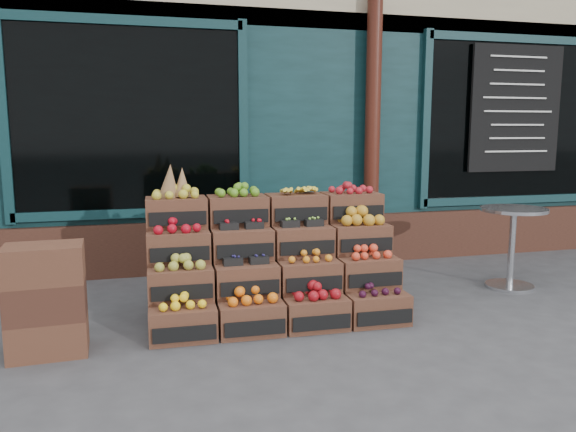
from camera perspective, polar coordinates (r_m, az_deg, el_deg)
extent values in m
plane|color=#414143|center=(4.80, 4.52, -11.25)|extent=(60.00, 60.00, 0.00)
cube|color=#0E2E31|center=(9.60, -5.83, 13.29)|extent=(12.00, 6.00, 4.80)
cube|color=#0E2E31|center=(6.67, -1.73, 7.58)|extent=(12.00, 0.12, 3.00)
cube|color=#402319|center=(6.74, -1.55, -2.69)|extent=(12.00, 0.18, 0.60)
cube|color=black|center=(6.43, -15.82, 9.43)|extent=(2.40, 0.06, 2.00)
cube|color=black|center=(7.97, 21.72, 8.96)|extent=(2.40, 0.06, 2.00)
cylinder|color=#44190F|center=(6.86, 8.57, 8.35)|extent=(0.18, 0.18, 3.20)
cube|color=black|center=(7.91, 22.13, 10.03)|extent=(1.30, 0.04, 1.60)
cube|color=#553121|center=(4.59, -10.65, -10.58)|extent=(0.53, 0.38, 0.26)
cube|color=black|center=(4.42, -10.51, -11.72)|extent=(0.48, 0.03, 0.12)
cube|color=yellow|center=(4.54, -10.71, -8.52)|extent=(0.43, 0.29, 0.08)
cube|color=#553121|center=(4.64, -3.82, -10.22)|extent=(0.53, 0.38, 0.26)
cube|color=black|center=(4.47, -3.40, -11.33)|extent=(0.48, 0.03, 0.12)
cube|color=orange|center=(4.59, -3.85, -8.13)|extent=(0.43, 0.29, 0.09)
cube|color=#553121|center=(4.76, 2.74, -9.74)|extent=(0.53, 0.38, 0.26)
cube|color=black|center=(4.59, 3.42, -10.79)|extent=(0.48, 0.03, 0.12)
cube|color=maroon|center=(4.70, 2.76, -7.65)|extent=(0.43, 0.29, 0.10)
cube|color=#553121|center=(4.93, 8.91, -9.17)|extent=(0.53, 0.38, 0.26)
cube|color=black|center=(4.77, 9.79, -10.15)|extent=(0.48, 0.03, 0.12)
cube|color=black|center=(4.88, 8.95, -7.34)|extent=(0.43, 0.29, 0.07)
cube|color=#553121|center=(4.73, -10.87, -6.70)|extent=(0.53, 0.38, 0.26)
cube|color=black|center=(4.55, -10.75, -7.66)|extent=(0.48, 0.03, 0.12)
cube|color=#9C9936|center=(4.68, -10.93, -4.63)|extent=(0.43, 0.29, 0.09)
cube|color=#553121|center=(4.78, -4.30, -6.40)|extent=(0.53, 0.38, 0.26)
cube|color=black|center=(4.60, -3.91, -7.33)|extent=(0.48, 0.03, 0.12)
cube|color=navy|center=(4.74, -4.32, -4.69)|extent=(0.43, 0.29, 0.03)
cube|color=#553121|center=(4.89, 2.04, -6.02)|extent=(0.53, 0.38, 0.26)
cube|color=black|center=(4.71, 2.67, -6.92)|extent=(0.48, 0.03, 0.12)
cube|color=orange|center=(4.85, 2.05, -4.12)|extent=(0.43, 0.29, 0.07)
cube|color=#553121|center=(5.05, 8.03, -5.61)|extent=(0.53, 0.38, 0.26)
cube|color=black|center=(4.89, 8.85, -6.44)|extent=(0.48, 0.03, 0.12)
cube|color=red|center=(5.01, 8.07, -3.69)|extent=(0.43, 0.29, 0.08)
cube|color=#553121|center=(4.88, -11.08, -3.05)|extent=(0.53, 0.38, 0.26)
cube|color=black|center=(4.70, -10.97, -3.84)|extent=(0.48, 0.03, 0.12)
cube|color=#A50917|center=(4.85, -11.14, -1.02)|extent=(0.43, 0.29, 0.09)
cube|color=#553121|center=(4.93, -4.74, -2.80)|extent=(0.53, 0.38, 0.26)
cube|color=black|center=(4.75, -4.39, -3.56)|extent=(0.48, 0.03, 0.12)
cube|color=#B10915|center=(4.90, -4.77, -1.09)|extent=(0.43, 0.29, 0.04)
cube|color=#553121|center=(5.04, 1.39, -2.52)|extent=(0.53, 0.38, 0.26)
cube|color=black|center=(4.86, 1.97, -3.25)|extent=(0.48, 0.03, 0.12)
cube|color=#82B341|center=(5.01, 1.40, -0.88)|extent=(0.43, 0.29, 0.03)
cube|color=#553121|center=(5.20, 7.20, -2.23)|extent=(0.53, 0.38, 0.26)
cube|color=black|center=(5.03, 7.97, -2.93)|extent=(0.48, 0.03, 0.12)
cube|color=#B88020|center=(5.17, 7.24, -0.14)|extent=(0.43, 0.29, 0.12)
cube|color=#553121|center=(5.05, -11.27, 0.37)|extent=(0.53, 0.38, 0.26)
cube|color=black|center=(4.87, -11.17, -0.27)|extent=(0.48, 0.03, 0.12)
cube|color=gold|center=(5.03, -11.33, 2.34)|extent=(0.43, 0.29, 0.09)
cube|color=#553121|center=(5.10, -5.15, 0.58)|extent=(0.53, 0.38, 0.26)
cube|color=black|center=(4.91, -4.83, -0.04)|extent=(0.48, 0.03, 0.12)
cube|color=#558F1F|center=(5.08, -5.18, 2.54)|extent=(0.43, 0.29, 0.09)
cube|color=#553121|center=(5.20, 0.78, 0.78)|extent=(0.53, 0.38, 0.26)
cube|color=black|center=(5.02, 1.32, 0.18)|extent=(0.48, 0.03, 0.12)
cube|color=yellow|center=(5.18, 0.79, 2.65)|extent=(0.43, 0.29, 0.08)
cube|color=#553121|center=(5.36, 6.43, 0.96)|extent=(0.53, 0.38, 0.26)
cube|color=black|center=(5.19, 7.14, 0.39)|extent=(0.48, 0.03, 0.12)
cube|color=#A91923|center=(5.34, 6.46, 2.76)|extent=(0.43, 0.29, 0.08)
cube|color=#402319|center=(4.90, -1.08, -9.18)|extent=(2.16, 0.41, 0.26)
cube|color=#402319|center=(5.07, -1.62, -7.01)|extent=(2.16, 0.41, 0.52)
cube|color=#402319|center=(5.24, -2.12, -4.99)|extent=(2.16, 0.41, 0.79)
cone|color=olive|center=(5.02, -11.94, 3.53)|extent=(0.18, 0.18, 0.30)
cone|color=olive|center=(5.07, -10.70, 3.39)|extent=(0.16, 0.16, 0.26)
cube|color=#553121|center=(4.58, -23.14, -11.14)|extent=(0.57, 0.41, 0.27)
cube|color=#402319|center=(4.50, -23.35, -7.85)|extent=(0.57, 0.41, 0.27)
cube|color=#553121|center=(4.43, -23.56, -4.46)|extent=(0.57, 0.41, 0.27)
cylinder|color=silver|center=(6.37, 21.55, -6.62)|extent=(0.49, 0.49, 0.03)
cylinder|color=silver|center=(6.28, 21.76, -3.12)|extent=(0.07, 0.07, 0.81)
cylinder|color=silver|center=(6.21, 21.97, 0.62)|extent=(0.67, 0.67, 0.03)
imported|color=#144618|center=(6.94, -12.41, 2.82)|extent=(0.70, 0.48, 1.89)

